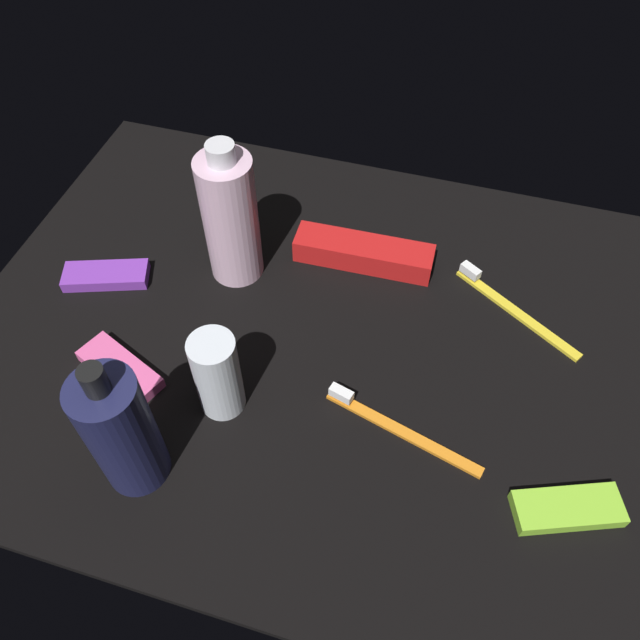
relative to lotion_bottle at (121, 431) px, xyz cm
name	(u,v)px	position (x,y,z in cm)	size (l,w,h in cm)	color
ground_plane	(320,339)	(12.88, 21.17, -8.37)	(84.00, 64.00, 1.20)	black
lotion_bottle	(121,431)	(0.00, 0.00, 0.00)	(6.29, 6.29, 17.93)	#1C1E44
bodywash_bottle	(230,218)	(-0.24, 28.49, 0.96)	(6.58, 6.58, 19.07)	silver
deodorant_stick	(217,375)	(5.32, 9.60, -2.38)	(4.83, 4.83, 10.78)	silver
toothbrush_orange	(393,425)	(23.72, 11.67, -7.16)	(17.69, 5.86, 2.10)	orange
toothbrush_yellow	(510,305)	(33.78, 31.63, -7.16)	(15.86, 10.63, 2.10)	yellow
toothpaste_box_red	(364,253)	(14.85, 34.17, -6.17)	(17.60, 4.40, 3.20)	red
snack_bar_pink	(120,369)	(-7.13, 9.84, -7.02)	(10.40, 4.00, 1.50)	#E55999
snack_bar_purple	(106,275)	(-15.42, 22.07, -7.02)	(10.40, 4.00, 1.50)	purple
snack_bar_lime	(568,509)	(41.77, 7.49, -7.02)	(10.40, 4.00, 1.50)	#8CD133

